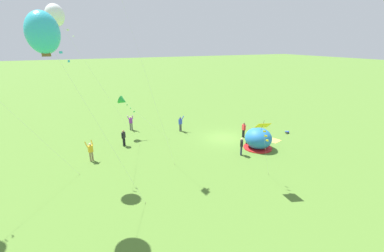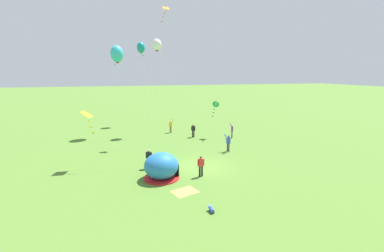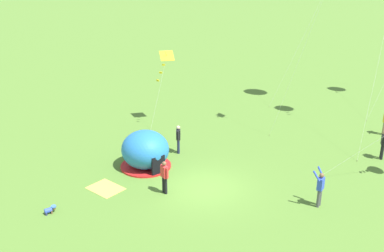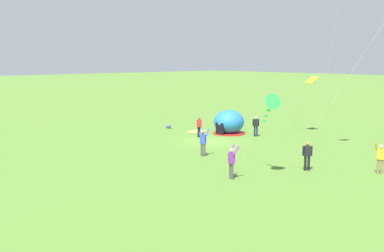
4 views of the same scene
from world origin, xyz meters
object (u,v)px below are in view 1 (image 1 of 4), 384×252
kite_cyan (43,33)px  person_center_field (241,146)px  person_near_tent (124,137)px  toddler_crawling (287,132)px  person_far_back (244,129)px  person_arms_raised (91,151)px  kite_yellow (263,128)px  person_flying_kite (180,123)px  kite_green (123,101)px  person_watching_sky (131,122)px  popup_tent (258,139)px  kite_white (55,15)px

kite_cyan → person_center_field: bearing=-81.7°
person_near_tent → kite_cyan: bearing=151.0°
toddler_crawling → person_far_back: size_ratio=0.32×
person_arms_raised → kite_yellow: bearing=-130.5°
person_far_back → kite_yellow: (-8.73, 4.83, 3.52)m
person_flying_kite → kite_yellow: size_ratio=0.38×
person_flying_kite → kite_green: bearing=82.1°
person_watching_sky → person_arms_raised: same height
person_near_tent → person_arms_raised: size_ratio=0.91×
person_flying_kite → person_near_tent: bearing=104.7°
kite_yellow → kite_cyan: 14.39m
person_flying_kite → kite_cyan: size_ratio=0.16×
toddler_crawling → person_center_field: 8.79m
popup_tent → kite_green: bearing=52.2°
kite_green → kite_cyan: bearing=154.1°
person_flying_kite → person_arms_raised: same height
kite_yellow → person_arms_raised: bearing=49.5°
person_near_tent → kite_yellow: size_ratio=0.34×
person_near_tent → kite_green: size_ratio=0.35×
person_center_field → kite_yellow: kite_yellow is taller
person_far_back → kite_white: 20.24m
toddler_crawling → person_flying_kite: (5.94, 10.95, 0.82)m
kite_green → person_watching_sky: bearing=-27.4°
person_arms_raised → person_center_field: (-4.51, -12.91, -0.03)m
person_arms_raised → kite_yellow: size_ratio=0.38×
toddler_crawling → kite_green: kite_green is taller
person_watching_sky → kite_cyan: size_ratio=0.16×
kite_cyan → person_watching_sky: bearing=-26.1°
popup_tent → person_flying_kite: bearing=32.7°
toddler_crawling → kite_cyan: (-4.86, 22.91, 10.46)m
person_near_tent → kite_white: kite_white is taller
person_flying_kite → person_far_back: 7.40m
person_watching_sky → person_center_field: person_watching_sky is taller
toddler_crawling → person_arms_raised: person_arms_raised is taller
popup_tent → kite_yellow: size_ratio=0.56×
kite_yellow → kite_cyan: size_ratio=0.43×
person_center_field → kite_yellow: size_ratio=0.34×
person_far_back → kite_yellow: 10.58m
person_watching_sky → kite_white: size_ratio=0.15×
popup_tent → kite_yellow: bearing=142.2°
person_flying_kite → person_far_back: size_ratio=1.10×
kite_yellow → kite_white: kite_white is taller
person_far_back → kite_green: 13.56m
person_arms_raised → kite_cyan: kite_cyan is taller
toddler_crawling → person_arms_raised: 21.32m
toddler_crawling → person_arms_raised: (1.78, 21.23, 0.82)m
popup_tent → toddler_crawling: popup_tent is taller
popup_tent → person_center_field: size_ratio=1.63×
toddler_crawling → kite_white: bearing=89.2°
toddler_crawling → kite_yellow: kite_yellow is taller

